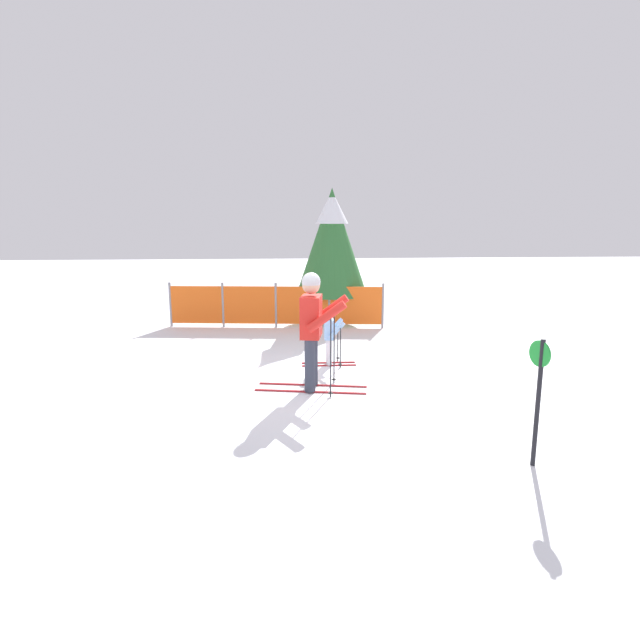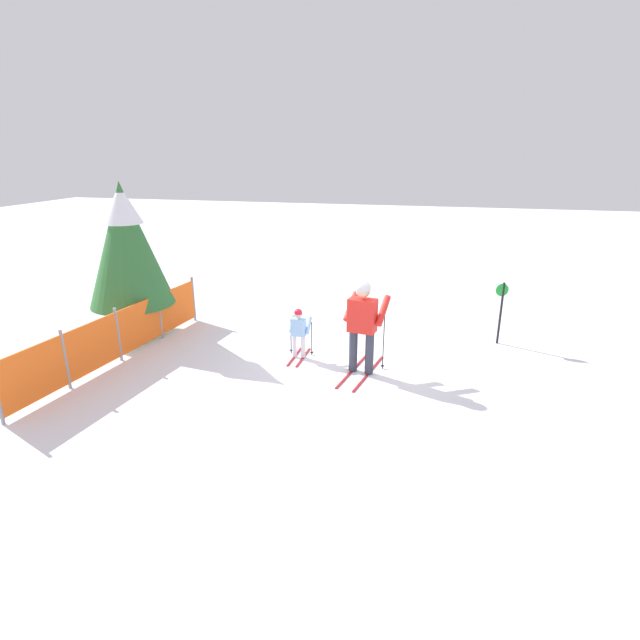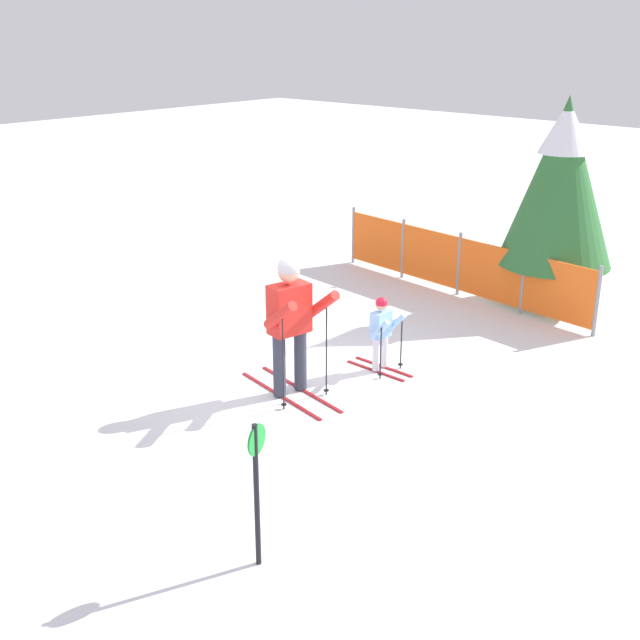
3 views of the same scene
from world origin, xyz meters
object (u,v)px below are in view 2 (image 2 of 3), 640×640
trail_marker (501,306)px  safety_fence (118,335)px  conifer_far (126,243)px  skier_adult (363,318)px  skier_child (299,329)px

trail_marker → safety_fence: bearing=110.2°
conifer_far → skier_adult: bearing=-98.9°
skier_adult → safety_fence: skier_adult is taller
safety_fence → trail_marker: (2.79, -7.56, 0.30)m
conifer_far → trail_marker: conifer_far is taller
skier_child → conifer_far: (0.46, 4.06, 1.53)m
skier_adult → safety_fence: 4.93m
trail_marker → skier_child: bearing=113.7°
conifer_far → skier_child: bearing=-96.4°
skier_adult → trail_marker: (2.18, -2.70, -0.24)m
skier_adult → trail_marker: bearing=-40.5°
safety_fence → skier_adult: bearing=-82.9°
skier_adult → safety_fence: bearing=107.7°
skier_adult → conifer_far: (0.85, 5.43, 1.04)m
skier_child → conifer_far: conifer_far is taller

